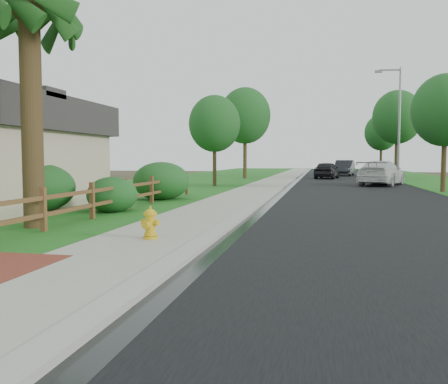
% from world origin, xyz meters
% --- Properties ---
extents(ground, '(120.00, 120.00, 0.00)m').
position_xyz_m(ground, '(0.00, 0.00, 0.00)').
color(ground, '#3E3722').
extents(road, '(8.00, 90.00, 0.02)m').
position_xyz_m(road, '(4.60, 35.00, 0.01)').
color(road, black).
rests_on(road, ground).
extents(curb, '(0.40, 90.00, 0.12)m').
position_xyz_m(curb, '(0.40, 35.00, 0.06)').
color(curb, gray).
rests_on(curb, ground).
extents(wet_gutter, '(0.50, 90.00, 0.00)m').
position_xyz_m(wet_gutter, '(0.75, 35.00, 0.02)').
color(wet_gutter, black).
rests_on(wet_gutter, road).
extents(sidewalk, '(2.20, 90.00, 0.10)m').
position_xyz_m(sidewalk, '(-0.90, 35.00, 0.05)').
color(sidewalk, gray).
rests_on(sidewalk, ground).
extents(grass_strip, '(1.60, 90.00, 0.06)m').
position_xyz_m(grass_strip, '(-2.80, 35.00, 0.03)').
color(grass_strip, '#22601B').
rests_on(grass_strip, ground).
extents(lawn_near, '(9.00, 90.00, 0.04)m').
position_xyz_m(lawn_near, '(-8.00, 35.00, 0.02)').
color(lawn_near, '#22601B').
rests_on(lawn_near, ground).
extents(verge_far, '(6.00, 90.00, 0.04)m').
position_xyz_m(verge_far, '(11.50, 35.00, 0.02)').
color(verge_far, '#22601B').
rests_on(verge_far, ground).
extents(ranch_fence, '(0.12, 16.92, 1.10)m').
position_xyz_m(ranch_fence, '(-3.60, 6.40, 0.62)').
color(ranch_fence, '#492A18').
rests_on(ranch_fence, ground).
extents(palm_tree, '(3.60, 3.60, 6.60)m').
position_xyz_m(palm_tree, '(-4.30, 3.50, 5.52)').
color(palm_tree, '#3B2E18').
rests_on(palm_tree, ground).
extents(fire_hydrant, '(0.45, 0.36, 0.68)m').
position_xyz_m(fire_hydrant, '(-0.72, 2.14, 0.41)').
color(fire_hydrant, gold).
rests_on(fire_hydrant, sidewalk).
extents(white_suv, '(3.93, 5.99, 1.61)m').
position_xyz_m(white_suv, '(6.64, 25.70, 0.83)').
color(white_suv, silver).
rests_on(white_suv, road).
extents(dark_car_mid, '(2.51, 4.64, 1.50)m').
position_xyz_m(dark_car_mid, '(3.21, 36.01, 0.77)').
color(dark_car_mid, black).
rests_on(dark_car_mid, road).
extents(dark_car_far, '(2.47, 5.11, 1.62)m').
position_xyz_m(dark_car_far, '(5.06, 43.46, 0.83)').
color(dark_car_far, black).
rests_on(dark_car_far, road).
extents(streetlight, '(2.06, 0.40, 8.90)m').
position_xyz_m(streetlight, '(8.53, 32.39, 5.04)').
color(streetlight, slate).
rests_on(streetlight, ground).
extents(boulder, '(1.21, 1.01, 0.71)m').
position_xyz_m(boulder, '(-3.90, 7.71, 0.36)').
color(boulder, brown).
rests_on(boulder, ground).
extents(shrub_b, '(3.04, 3.04, 1.61)m').
position_xyz_m(shrub_b, '(-6.38, 6.95, 0.80)').
color(shrub_b, '#1B4C1B').
rests_on(shrub_b, ground).
extents(shrub_c, '(1.76, 1.76, 1.18)m').
position_xyz_m(shrub_c, '(-3.90, 7.16, 0.59)').
color(shrub_c, '#1B4C1B').
rests_on(shrub_c, ground).
extents(shrub_d, '(3.13, 3.13, 1.63)m').
position_xyz_m(shrub_d, '(-3.90, 11.99, 0.82)').
color(shrub_d, '#1B4C1B').
rests_on(shrub_d, ground).
extents(tree_near_left, '(3.26, 3.26, 5.77)m').
position_xyz_m(tree_near_left, '(-3.90, 22.22, 3.97)').
color(tree_near_left, '#3B2E18').
rests_on(tree_near_left, ground).
extents(tree_near_right, '(3.43, 3.43, 6.17)m').
position_xyz_m(tree_near_right, '(9.00, 19.43, 4.27)').
color(tree_near_right, '#3B2E18').
rests_on(tree_near_right, ground).
extents(tree_mid_left, '(4.49, 4.49, 8.03)m').
position_xyz_m(tree_mid_left, '(-3.90, 34.38, 5.54)').
color(tree_mid_left, '#3B2E18').
rests_on(tree_mid_left, ground).
extents(tree_mid_right, '(4.32, 4.32, 7.82)m').
position_xyz_m(tree_mid_right, '(9.26, 37.28, 5.43)').
color(tree_mid_right, '#3B2E18').
rests_on(tree_mid_right, ground).
extents(tree_far_right, '(3.55, 3.55, 6.55)m').
position_xyz_m(tree_far_right, '(9.00, 46.34, 4.58)').
color(tree_far_right, '#3B2E18').
rests_on(tree_far_right, ground).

